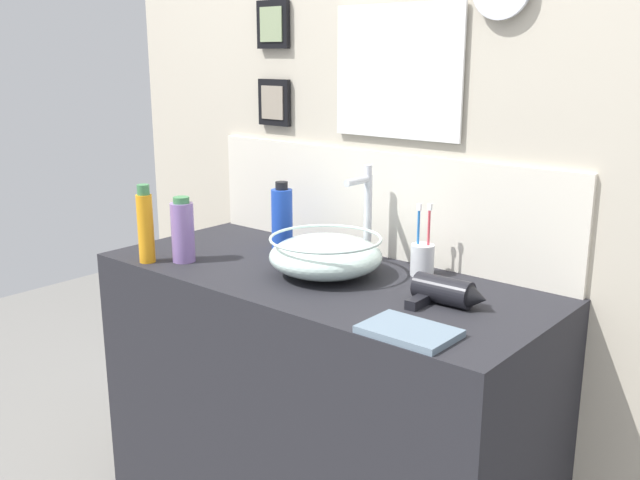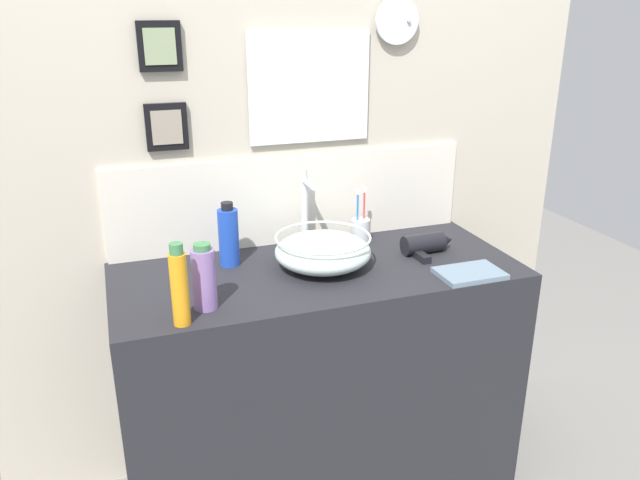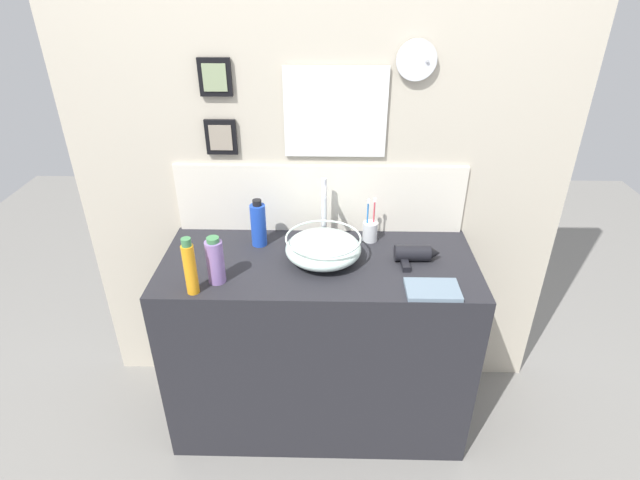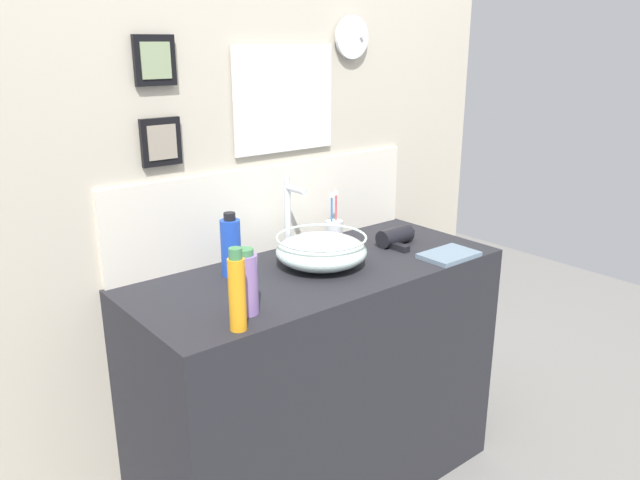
% 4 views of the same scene
% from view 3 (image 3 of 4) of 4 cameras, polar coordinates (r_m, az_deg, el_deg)
% --- Properties ---
extents(ground_plane, '(6.00, 6.00, 0.00)m').
position_cam_3_polar(ground_plane, '(2.64, -0.13, -18.80)').
color(ground_plane, gray).
extents(vanity_counter, '(1.31, 0.56, 0.88)m').
position_cam_3_polar(vanity_counter, '(2.33, -0.14, -11.61)').
color(vanity_counter, '#232328').
rests_on(vanity_counter, ground).
extents(back_panel, '(2.17, 0.10, 2.57)m').
position_cam_3_polar(back_panel, '(2.17, 0.03, 11.09)').
color(back_panel, beige).
rests_on(back_panel, ground).
extents(glass_bowl_sink, '(0.31, 0.31, 0.11)m').
position_cam_3_polar(glass_bowl_sink, '(2.04, 0.37, -0.92)').
color(glass_bowl_sink, silver).
rests_on(glass_bowl_sink, vanity_counter).
extents(faucet, '(0.02, 0.11, 0.28)m').
position_cam_3_polar(faucet, '(2.15, 0.46, 3.92)').
color(faucet, silver).
rests_on(faucet, vanity_counter).
extents(hair_drier, '(0.19, 0.13, 0.07)m').
position_cam_3_polar(hair_drier, '(2.09, 10.87, -1.56)').
color(hair_drier, black).
rests_on(hair_drier, vanity_counter).
extents(toothbrush_cup, '(0.07, 0.07, 0.20)m').
position_cam_3_polar(toothbrush_cup, '(2.20, 5.74, 1.06)').
color(toothbrush_cup, silver).
rests_on(toothbrush_cup, vanity_counter).
extents(soap_dispenser, '(0.07, 0.07, 0.19)m').
position_cam_3_polar(soap_dispenser, '(1.93, -11.88, -2.35)').
color(soap_dispenser, '#8C6BB2').
rests_on(soap_dispenser, vanity_counter).
extents(shampoo_bottle, '(0.05, 0.05, 0.23)m').
position_cam_3_polar(shampoo_bottle, '(1.88, -14.64, -3.04)').
color(shampoo_bottle, orange).
rests_on(shampoo_bottle, vanity_counter).
extents(lotion_bottle, '(0.07, 0.07, 0.21)m').
position_cam_3_polar(lotion_bottle, '(2.15, -7.05, 1.80)').
color(lotion_bottle, blue).
rests_on(lotion_bottle, vanity_counter).
extents(hand_towel, '(0.20, 0.14, 0.02)m').
position_cam_3_polar(hand_towel, '(1.93, 12.74, -5.55)').
color(hand_towel, slate).
rests_on(hand_towel, vanity_counter).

